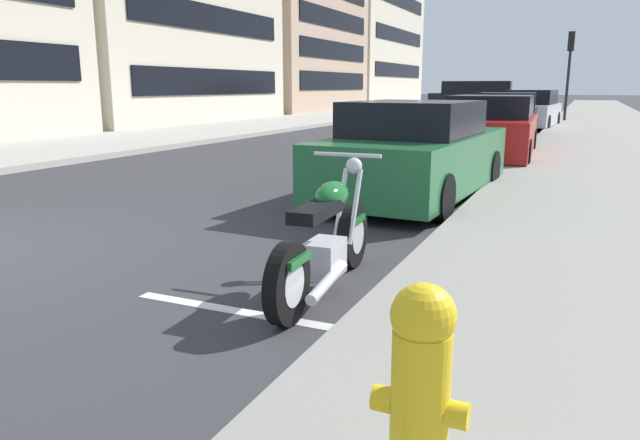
{
  "coord_description": "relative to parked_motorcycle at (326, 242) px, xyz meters",
  "views": [
    {
      "loc": [
        -3.6,
        -5.86,
        1.67
      ],
      "look_at": [
        0.73,
        -3.93,
        0.6
      ],
      "focal_mm": 33.16,
      "sensor_mm": 36.0,
      "label": 1
    }
  ],
  "objects": [
    {
      "name": "parked_car_at_intersection",
      "position": [
        21.49,
        0.21,
        0.31
      ],
      "size": [
        4.78,
        2.15,
        1.54
      ],
      "rotation": [
        0.0,
        0.0,
        -0.07
      ],
      "color": "silver",
      "rests_on": "ground"
    },
    {
      "name": "townhouse_mid_block",
      "position": [
        31.82,
        17.27,
        4.17
      ],
      "size": [
        12.39,
        8.31,
        9.18
      ],
      "color": "tan",
      "rests_on": "ground"
    },
    {
      "name": "parking_stall_stripe",
      "position": [
        -0.71,
        0.23,
        -0.41
      ],
      "size": [
        0.12,
        2.2,
        0.01
      ],
      "primitive_type": "cube",
      "color": "silver",
      "rests_on": "ground"
    },
    {
      "name": "crossing_truck",
      "position": [
        32.82,
        4.3,
        0.61
      ],
      "size": [
        2.3,
        5.61,
        1.99
      ],
      "rotation": [
        0.0,
        0.0,
        1.63
      ],
      "color": "black",
      "rests_on": "ground"
    },
    {
      "name": "sidewalk_near_curb",
      "position": [
        11.29,
        -2.67,
        -0.35
      ],
      "size": [
        120.0,
        4.4,
        0.14
      ],
      "primitive_type": "cube",
      "color": "gray",
      "rests_on": "ground"
    },
    {
      "name": "parked_motorcycle",
      "position": [
        0.0,
        0.0,
        0.0
      ],
      "size": [
        2.09,
        0.62,
        1.1
      ],
      "rotation": [
        0.0,
        0.0,
        0.05
      ],
      "color": "black",
      "rests_on": "ground"
    },
    {
      "name": "parked_car_far_down_curb",
      "position": [
        4.43,
        0.43,
        0.26
      ],
      "size": [
        4.56,
        2.05,
        1.46
      ],
      "rotation": [
        0.0,
        0.0,
        -0.06
      ],
      "color": "#236638",
      "rests_on": "ground"
    },
    {
      "name": "fire_hydrant",
      "position": [
        -2.35,
        -1.4,
        0.17
      ],
      "size": [
        0.24,
        0.36,
        0.85
      ],
      "color": "gold",
      "rests_on": "sidewalk_near_curb"
    },
    {
      "name": "townhouse_near_left",
      "position": [
        46.23,
        19.0,
        6.45
      ],
      "size": [
        15.34,
        11.75,
        13.74
      ],
      "color": "beige",
      "rests_on": "ground"
    },
    {
      "name": "townhouse_corner_block",
      "position": [
        18.18,
        18.33,
        3.84
      ],
      "size": [
        12.81,
        10.43,
        8.52
      ],
      "color": "beige",
      "rests_on": "ground"
    },
    {
      "name": "sidewalk_far_curb",
      "position": [
        11.29,
        10.86,
        -0.35
      ],
      "size": [
        120.0,
        5.0,
        0.14
      ],
      "primitive_type": "cube",
      "color": "#ADA89E",
      "rests_on": "ground"
    },
    {
      "name": "parked_car_behind_motorcycle",
      "position": [
        15.31,
        0.42,
        0.28
      ],
      "size": [
        4.63,
        2.09,
        1.48
      ],
      "rotation": [
        0.0,
        0.0,
        0.07
      ],
      "color": "black",
      "rests_on": "ground"
    },
    {
      "name": "traffic_signal_near_corner",
      "position": [
        25.79,
        -0.95,
        2.58
      ],
      "size": [
        0.36,
        0.28,
        3.96
      ],
      "color": "black",
      "rests_on": "sidewalk_near_curb"
    },
    {
      "name": "parked_car_near_corner",
      "position": [
        10.02,
        0.13,
        0.29
      ],
      "size": [
        4.71,
        2.09,
        1.47
      ],
      "rotation": [
        0.0,
        0.0,
        0.04
      ],
      "color": "#AD1919",
      "rests_on": "ground"
    }
  ]
}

